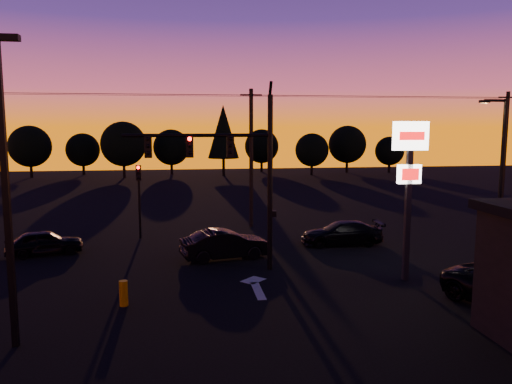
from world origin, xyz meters
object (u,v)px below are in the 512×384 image
Objects in this scene: bollard at (124,293)px; car_right at (342,233)px; pylon_sign at (409,167)px; car_mid at (226,244)px; secondary_signal at (139,190)px; streetlight at (500,169)px; car_left at (45,242)px; traffic_signal_mast at (235,164)px; parking_lot_light at (5,172)px.

bollard is 0.21× the size of car_right.
car_mid is at bearing 147.83° from pylon_sign.
secondary_signal is 19.89m from streetlight.
car_left is 0.83× the size of car_right.
parking_lot_light reaches higher than traffic_signal_mast.
secondary_signal is 12.01m from car_right.
parking_lot_light reaches higher than car_mid.
parking_lot_light is at bearing 174.84° from car_left.
pylon_sign reaches higher than secondary_signal.
car_left is (-4.58, -3.17, -2.22)m from secondary_signal.
parking_lot_light reaches higher than bollard.
traffic_signal_mast is 1.97× the size of secondary_signal.
pylon_sign is 1.50× the size of car_right.
secondary_signal is 0.96× the size of car_right.
streetlight is 2.12× the size of car_left.
traffic_signal_mast reaches higher than streetlight.
parking_lot_light is 2.06× the size of car_mid.
pylon_sign is 0.85× the size of streetlight.
car_left is at bearing 157.64° from pylon_sign.
traffic_signal_mast is 7.52m from pylon_sign.
traffic_signal_mast is 10.19m from parking_lot_light.
car_right is (13.84, 11.23, -4.61)m from parking_lot_light.
parking_lot_light is 2.01× the size of car_right.
bollard is 9.62m from car_left.
streetlight is at bearing -17.56° from secondary_signal.
car_left is 9.46m from car_mid.
traffic_signal_mast is 1.93× the size of car_mid.
pylon_sign is at bearing 7.07° from bollard.
bollard is at bearing -164.86° from car_left.
secondary_signal reaches higher than car_right.
car_right reaches higher than bollard.
traffic_signal_mast is 11.27m from car_left.
car_mid is 0.98× the size of car_right.
car_mid is (9.20, -2.18, 0.09)m from car_left.
parking_lot_light is at bearing -99.79° from secondary_signal.
pylon_sign is 7.99m from car_right.
car_mid is at bearing -118.90° from car_left.
streetlight is 23.95m from car_left.
parking_lot_light reaches higher than car_right.
streetlight is 19.76m from bollard.
car_left is at bearing 120.70° from bollard.
car_left is at bearing -86.81° from car_right.
secondary_signal is 4.59× the size of bollard.
parking_lot_light reaches higher than streetlight.
pylon_sign is 1.53× the size of car_mid.
pylon_sign reaches higher than car_left.
car_mid reaches higher than car_left.
car_right is (-7.57, 2.73, -3.76)m from streetlight.
parking_lot_light is at bearing -132.87° from bollard.
parking_lot_light is 18.41m from car_right.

